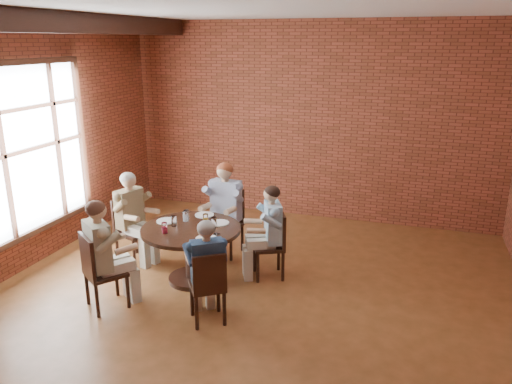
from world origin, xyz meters
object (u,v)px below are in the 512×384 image
(diner_a, at_px, (269,232))
(diner_d, at_px, (104,255))
(chair_a, at_px, (274,242))
(chair_b, at_px, (227,219))
(dining_table, at_px, (192,243))
(chair_c, at_px, (130,226))
(diner_b, at_px, (224,210))
(diner_e, at_px, (207,272))
(chair_d, at_px, (98,269))
(diner_c, at_px, (133,218))
(chair_e, at_px, (208,285))
(smartphone, at_px, (214,235))

(diner_a, height_order, diner_d, diner_d)
(chair_a, xyz_separation_m, diner_a, (-0.07, -0.03, 0.14))
(diner_a, height_order, chair_b, diner_a)
(dining_table, height_order, chair_c, chair_c)
(diner_b, relative_size, diner_e, 1.13)
(dining_table, distance_m, diner_e, 1.03)
(chair_a, relative_size, chair_d, 0.96)
(diner_c, xyz_separation_m, chair_d, (0.33, -1.31, -0.14))
(diner_a, bearing_deg, chair_b, -151.72)
(dining_table, relative_size, diner_e, 1.06)
(diner_a, bearing_deg, chair_a, 90.00)
(diner_c, distance_m, chair_d, 1.36)
(chair_d, bearing_deg, diner_e, -137.23)
(chair_c, bearing_deg, diner_a, -70.64)
(chair_e, bearing_deg, chair_d, -31.07)
(dining_table, relative_size, diner_b, 0.93)
(smartphone, bearing_deg, chair_d, -118.97)
(chair_c, relative_size, diner_e, 0.76)
(diner_a, distance_m, diner_d, 2.10)
(chair_a, xyz_separation_m, diner_b, (-0.90, 0.48, 0.20))
(chair_c, bearing_deg, diner_e, -107.73)
(diner_c, bearing_deg, chair_c, 90.00)
(chair_b, height_order, smartphone, chair_b)
(diner_b, relative_size, diner_c, 1.06)
(chair_a, height_order, diner_e, diner_e)
(diner_a, relative_size, chair_b, 1.32)
(diner_c, height_order, chair_e, diner_c)
(chair_e, bearing_deg, smartphone, -107.19)
(chair_d, bearing_deg, smartphone, -106.55)
(diner_a, relative_size, chair_e, 1.45)
(chair_c, xyz_separation_m, smartphone, (1.52, -0.49, 0.25))
(diner_a, bearing_deg, diner_e, -39.76)
(diner_c, relative_size, chair_d, 1.39)
(diner_b, relative_size, chair_d, 1.47)
(chair_c, height_order, diner_e, diner_e)
(diner_d, bearing_deg, diner_a, -103.20)
(chair_e, relative_size, diner_e, 0.72)
(chair_a, distance_m, diner_a, 0.16)
(diner_d, relative_size, smartphone, 9.35)
(chair_a, height_order, diner_b, diner_b)
(chair_c, xyz_separation_m, diner_d, (0.46, -1.27, 0.16))
(diner_e, bearing_deg, chair_a, -141.65)
(chair_b, distance_m, chair_c, 1.41)
(chair_a, distance_m, chair_e, 1.41)
(chair_a, bearing_deg, diner_a, -90.00)
(diner_a, bearing_deg, chair_c, -112.87)
(chair_e, bearing_deg, chair_a, -139.44)
(chair_c, bearing_deg, diner_c, -90.00)
(chair_c, distance_m, smartphone, 1.62)
(diner_d, bearing_deg, dining_table, -90.00)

